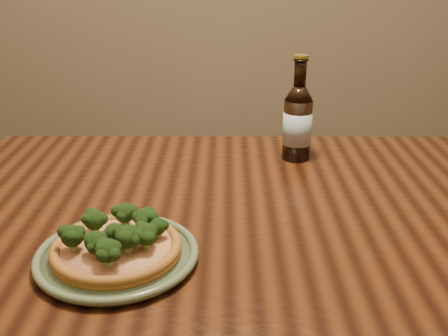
{
  "coord_description": "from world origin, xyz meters",
  "views": [
    {
      "loc": [
        -0.19,
        -0.81,
        1.23
      ],
      "look_at": [
        -0.2,
        0.16,
        0.82
      ],
      "focal_mm": 42.0,
      "sensor_mm": 36.0,
      "label": 1
    }
  ],
  "objects_px": {
    "table": "(322,253)",
    "pizza": "(117,244)",
    "plate": "(117,255)",
    "beer_bottle": "(297,122)"
  },
  "relations": [
    {
      "from": "beer_bottle",
      "to": "pizza",
      "type": "bearing_deg",
      "value": -103.25
    },
    {
      "from": "table",
      "to": "plate",
      "type": "height_order",
      "value": "plate"
    },
    {
      "from": "plate",
      "to": "table",
      "type": "bearing_deg",
      "value": 24.91
    },
    {
      "from": "table",
      "to": "pizza",
      "type": "distance_m",
      "value": 0.43
    },
    {
      "from": "table",
      "to": "pizza",
      "type": "xyz_separation_m",
      "value": [
        -0.37,
        -0.17,
        0.12
      ]
    },
    {
      "from": "pizza",
      "to": "beer_bottle",
      "type": "xyz_separation_m",
      "value": [
        0.35,
        0.46,
        0.06
      ]
    },
    {
      "from": "plate",
      "to": "beer_bottle",
      "type": "distance_m",
      "value": 0.59
    },
    {
      "from": "pizza",
      "to": "plate",
      "type": "bearing_deg",
      "value": -171.28
    },
    {
      "from": "table",
      "to": "pizza",
      "type": "height_order",
      "value": "pizza"
    },
    {
      "from": "pizza",
      "to": "beer_bottle",
      "type": "relative_size",
      "value": 0.85
    }
  ]
}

